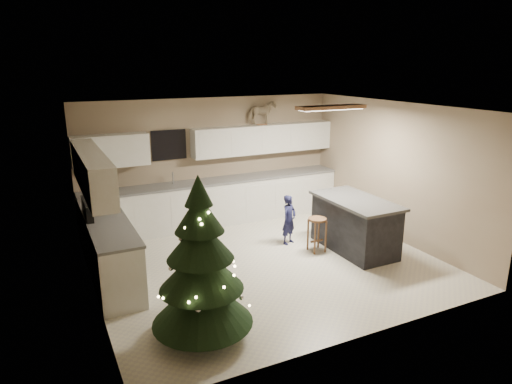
# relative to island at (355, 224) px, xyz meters

# --- Properties ---
(ground_plane) EXTENTS (5.50, 5.50, 0.00)m
(ground_plane) POSITION_rel_island_xyz_m (-1.70, 0.22, -0.48)
(ground_plane) COLOR beige
(room_shell) EXTENTS (5.52, 5.02, 2.61)m
(room_shell) POSITION_rel_island_xyz_m (-1.67, 0.22, 1.27)
(room_shell) COLOR gray
(room_shell) RESTS_ON ground_plane
(cabinetry) EXTENTS (5.50, 3.20, 2.00)m
(cabinetry) POSITION_rel_island_xyz_m (-2.61, 1.87, 0.28)
(cabinetry) COLOR silver
(cabinetry) RESTS_ON ground_plane
(island) EXTENTS (0.90, 1.70, 0.95)m
(island) POSITION_rel_island_xyz_m (0.00, 0.00, 0.00)
(island) COLOR black
(island) RESTS_ON ground_plane
(bar_stool) EXTENTS (0.32, 0.32, 0.62)m
(bar_stool) POSITION_rel_island_xyz_m (-0.65, 0.23, -0.01)
(bar_stool) COLOR brown
(bar_stool) RESTS_ON ground_plane
(christmas_tree) EXTENTS (1.29, 1.25, 2.06)m
(christmas_tree) POSITION_rel_island_xyz_m (-3.38, -1.38, 0.37)
(christmas_tree) COLOR #3F2816
(christmas_tree) RESTS_ON ground_plane
(toddler) EXTENTS (0.40, 0.35, 0.93)m
(toddler) POSITION_rel_island_xyz_m (-0.91, 0.77, -0.01)
(toddler) COLOR black
(toddler) RESTS_ON ground_plane
(rocking_horse) EXTENTS (0.58, 0.27, 0.51)m
(rocking_horse) POSITION_rel_island_xyz_m (-0.59, 2.54, 1.78)
(rocking_horse) COLOR brown
(rocking_horse) RESTS_ON cabinetry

